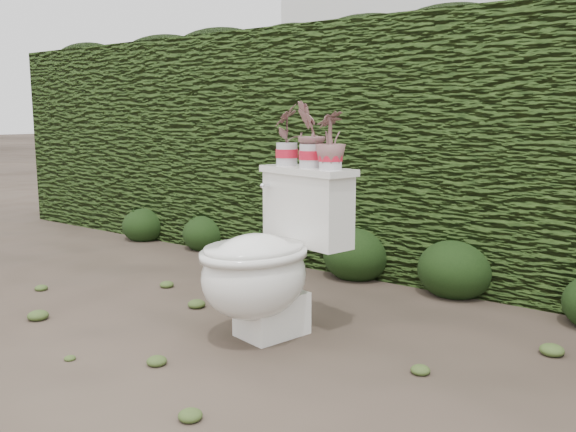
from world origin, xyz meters
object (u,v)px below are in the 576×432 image
Objects in this scene: toilet at (268,262)px; potted_plant_center at (311,136)px; potted_plant_right at (331,142)px; potted_plant_left at (287,136)px.

toilet is 0.62m from potted_plant_center.
potted_plant_right reaches higher than toilet.
potted_plant_center reaches higher than potted_plant_right.
potted_plant_left is 0.31m from potted_plant_right.
toilet is at bearing 6.06° from potted_plant_left.
potted_plant_left reaches higher than potted_plant_right.
potted_plant_left is 0.96× the size of potted_plant_center.
potted_plant_center is 0.14m from potted_plant_right.
potted_plant_left reaches higher than toilet.
toilet is 2.64× the size of potted_plant_center.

